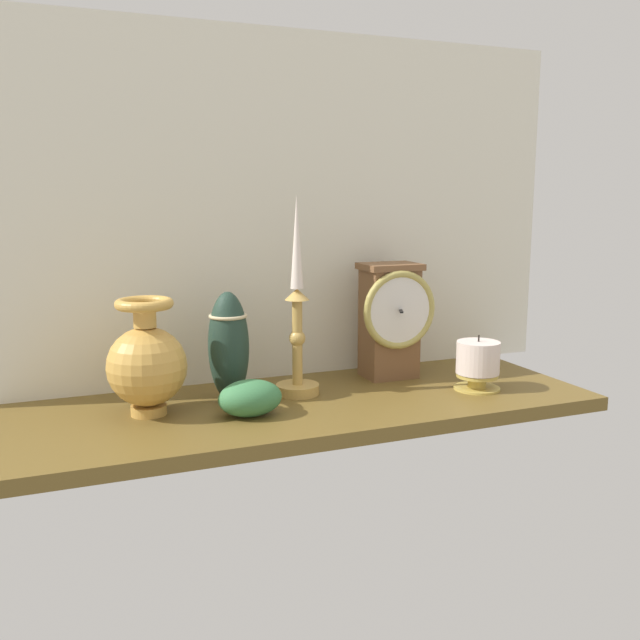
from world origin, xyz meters
TOP-DOWN VIEW (x-y plane):
  - ground_plane at (0.00, 0.00)cm, footprint 100.00×36.00cm
  - back_wall at (0.00, 18.50)cm, footprint 120.00×2.00cm
  - mantel_clock at (20.76, 8.62)cm, footprint 14.95×11.02cm
  - candlestick_tall_left at (-0.19, 4.43)cm, footprint 7.71×7.71cm
  - brass_vase_bulbous at (-26.44, 2.28)cm, footprint 12.80×12.80cm
  - pillar_candle_front at (31.51, -4.94)cm, footprint 8.40×8.40cm
  - tall_ceramic_vase at (-12.18, 5.36)cm, footprint 7.00×7.00cm
  - ivy_sprig at (-11.39, -4.58)cm, footprint 10.46×7.32cm

SIDE VIEW (x-z plane):
  - ground_plane at x=0.00cm, z-range -2.40..0.00cm
  - ivy_sprig at x=-11.39cm, z-range 0.00..5.95cm
  - pillar_candle_front at x=31.51cm, z-range -0.26..9.84cm
  - brass_vase_bulbous at x=-26.44cm, z-range -0.88..18.12cm
  - tall_ceramic_vase at x=-12.18cm, z-range 0.14..19.11cm
  - mantel_clock at x=20.76cm, z-range 0.61..22.80cm
  - candlestick_tall_left at x=-0.19cm, z-range -5.21..29.98cm
  - back_wall at x=0.00cm, z-range 0.00..65.00cm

